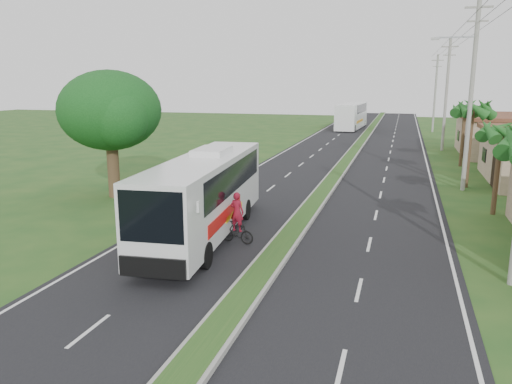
# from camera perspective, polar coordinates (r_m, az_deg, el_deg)

# --- Properties ---
(ground) EXTENTS (180.00, 180.00, 0.00)m
(ground) POSITION_cam_1_polar(r_m,az_deg,el_deg) (17.93, 0.30, -9.90)
(ground) COLOR #1F4A1B
(ground) RESTS_ON ground
(road_asphalt) EXTENTS (14.00, 160.00, 0.02)m
(road_asphalt) POSITION_cam_1_polar(r_m,az_deg,el_deg) (36.86, 8.98, 1.66)
(road_asphalt) COLOR black
(road_asphalt) RESTS_ON ground
(median_strip) EXTENTS (1.20, 160.00, 0.18)m
(median_strip) POSITION_cam_1_polar(r_m,az_deg,el_deg) (36.85, 8.98, 1.80)
(median_strip) COLOR gray
(median_strip) RESTS_ON ground
(lane_edge_left) EXTENTS (0.12, 160.00, 0.01)m
(lane_edge_left) POSITION_cam_1_polar(r_m,az_deg,el_deg) (38.28, -1.01, 2.19)
(lane_edge_left) COLOR silver
(lane_edge_left) RESTS_ON ground
(lane_edge_right) EXTENTS (0.12, 160.00, 0.01)m
(lane_edge_right) POSITION_cam_1_polar(r_m,az_deg,el_deg) (36.64, 19.42, 1.01)
(lane_edge_right) COLOR silver
(lane_edge_right) RESTS_ON ground
(shop_far) EXTENTS (8.60, 11.60, 3.82)m
(shop_far) POSITION_cam_1_polar(r_m,az_deg,el_deg) (53.00, 26.72, 5.84)
(shop_far) COLOR gray
(shop_far) RESTS_ON ground
(palm_verge_b) EXTENTS (2.40, 2.40, 5.05)m
(palm_verge_b) POSITION_cam_1_polar(r_m,az_deg,el_deg) (28.45, 26.24, 6.22)
(palm_verge_b) COLOR #473321
(palm_verge_b) RESTS_ON ground
(palm_verge_c) EXTENTS (2.40, 2.40, 5.85)m
(palm_verge_c) POSITION_cam_1_polar(r_m,az_deg,el_deg) (35.23, 23.54, 8.68)
(palm_verge_c) COLOR #473321
(palm_verge_c) RESTS_ON ground
(palm_verge_d) EXTENTS (2.40, 2.40, 5.25)m
(palm_verge_d) POSITION_cam_1_polar(r_m,az_deg,el_deg) (44.24, 22.77, 8.56)
(palm_verge_d) COLOR #473321
(palm_verge_d) RESTS_ON ground
(shade_tree) EXTENTS (6.30, 6.00, 7.54)m
(shade_tree) POSITION_cam_1_polar(r_m,az_deg,el_deg) (30.92, -16.51, 8.63)
(shade_tree) COLOR #473321
(shade_tree) RESTS_ON ground
(utility_pole_b) EXTENTS (3.20, 0.28, 12.00)m
(utility_pole_b) POSITION_cam_1_polar(r_m,az_deg,el_deg) (34.16, 23.35, 10.52)
(utility_pole_b) COLOR gray
(utility_pole_b) RESTS_ON ground
(utility_pole_c) EXTENTS (1.60, 0.28, 11.00)m
(utility_pole_c) POSITION_cam_1_polar(r_m,az_deg,el_deg) (54.09, 20.92, 10.44)
(utility_pole_c) COLOR gray
(utility_pole_c) RESTS_ON ground
(utility_pole_d) EXTENTS (1.60, 0.28, 10.50)m
(utility_pole_d) POSITION_cam_1_polar(r_m,az_deg,el_deg) (74.05, 19.80, 10.66)
(utility_pole_d) COLOR gray
(utility_pole_d) RESTS_ON ground
(coach_bus_main) EXTENTS (3.55, 12.13, 3.87)m
(coach_bus_main) POSITION_cam_1_polar(r_m,az_deg,el_deg) (22.19, -5.81, 0.18)
(coach_bus_main) COLOR white
(coach_bus_main) RESTS_ON ground
(coach_bus_far) EXTENTS (3.49, 12.95, 3.73)m
(coach_bus_far) POSITION_cam_1_polar(r_m,az_deg,el_deg) (76.21, 10.89, 8.70)
(coach_bus_far) COLOR white
(coach_bus_far) RESTS_ON ground
(motorcyclist) EXTENTS (1.63, 0.75, 2.27)m
(motorcyclist) POSITION_cam_1_polar(r_m,az_deg,el_deg) (21.45, -2.18, -3.72)
(motorcyclist) COLOR black
(motorcyclist) RESTS_ON ground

